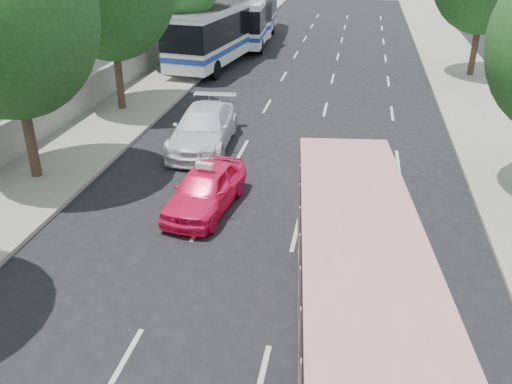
% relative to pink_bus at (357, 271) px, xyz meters
% --- Properties ---
extents(ground, '(120.00, 120.00, 0.00)m').
position_rel_pink_bus_xyz_m(ground, '(-2.71, 0.39, -1.83)').
color(ground, black).
rests_on(ground, ground).
extents(sidewalk_left, '(4.00, 90.00, 0.15)m').
position_rel_pink_bus_xyz_m(sidewalk_left, '(-11.21, 20.39, -1.76)').
color(sidewalk_left, '#9E998E').
rests_on(sidewalk_left, ground).
extents(sidewalk_right, '(4.00, 90.00, 0.12)m').
position_rel_pink_bus_xyz_m(sidewalk_right, '(5.79, 20.39, -1.77)').
color(sidewalk_right, '#9E998E').
rests_on(sidewalk_right, ground).
extents(low_wall, '(0.30, 90.00, 1.50)m').
position_rel_pink_bus_xyz_m(low_wall, '(-13.01, 20.39, -0.93)').
color(low_wall, '#9E998E').
rests_on(low_wall, sidewalk_left).
extents(tree_left_b, '(5.70, 5.70, 8.88)m').
position_rel_pink_bus_xyz_m(tree_left_b, '(-11.14, 6.33, 3.98)').
color(tree_left_b, '#38281E').
rests_on(tree_left_b, ground).
extents(pink_bus, '(3.42, 9.45, 2.95)m').
position_rel_pink_bus_xyz_m(pink_bus, '(0.00, 0.00, 0.00)').
color(pink_bus, '#D1868D').
rests_on(pink_bus, ground).
extents(pink_taxi, '(2.11, 4.28, 1.40)m').
position_rel_pink_bus_xyz_m(pink_taxi, '(-4.71, 5.33, -1.13)').
color(pink_taxi, '#FE165D').
rests_on(pink_taxi, ground).
extents(white_pickup, '(2.53, 5.54, 1.57)m').
position_rel_pink_bus_xyz_m(white_pickup, '(-6.23, 10.55, -1.05)').
color(white_pickup, silver).
rests_on(white_pickup, ground).
extents(tour_coach_front, '(4.39, 12.76, 3.74)m').
position_rel_pink_bus_xyz_m(tour_coach_front, '(-9.01, 25.39, 0.42)').
color(tour_coach_front, silver).
rests_on(tour_coach_front, ground).
extents(tour_coach_rear, '(3.13, 11.67, 3.46)m').
position_rel_pink_bus_xyz_m(tour_coach_rear, '(-8.37, 32.15, 0.25)').
color(tour_coach_rear, white).
rests_on(tour_coach_rear, ground).
extents(taxi_roof_sign, '(0.57, 0.24, 0.18)m').
position_rel_pink_bus_xyz_m(taxi_roof_sign, '(-4.71, 5.33, -0.34)').
color(taxi_roof_sign, silver).
rests_on(taxi_roof_sign, pink_taxi).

